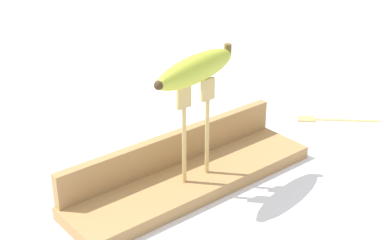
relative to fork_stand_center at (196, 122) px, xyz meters
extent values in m
plane|color=silver|center=(0.00, 0.01, -0.12)|extent=(3.00, 3.00, 0.00)
cube|color=#A87F4C|center=(0.00, 0.01, -0.11)|extent=(0.45, 0.12, 0.02)
cube|color=#A87F4C|center=(0.00, 0.06, -0.07)|extent=(0.44, 0.02, 0.06)
cylinder|color=tan|center=(-0.02, 0.00, -0.04)|extent=(0.01, 0.01, 0.13)
cube|color=tan|center=(-0.02, 0.00, 0.05)|extent=(0.03, 0.01, 0.04)
cylinder|color=tan|center=(0.02, 0.00, -0.04)|extent=(0.01, 0.01, 0.13)
cube|color=tan|center=(0.02, 0.00, 0.05)|extent=(0.03, 0.01, 0.04)
ellipsoid|color=#B2C138|center=(0.00, 0.00, 0.09)|extent=(0.18, 0.07, 0.04)
cylinder|color=brown|center=(0.08, 0.02, 0.10)|extent=(0.01, 0.01, 0.02)
sphere|color=#3F2D19|center=(-0.08, -0.02, 0.09)|extent=(0.01, 0.01, 0.01)
cylinder|color=tan|center=(0.41, 0.00, -0.12)|extent=(0.10, 0.10, 0.01)
cube|color=tan|center=(0.35, 0.06, -0.12)|extent=(0.04, 0.04, 0.01)
camera|label=1|loc=(-0.52, -0.62, 0.38)|focal=52.93mm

